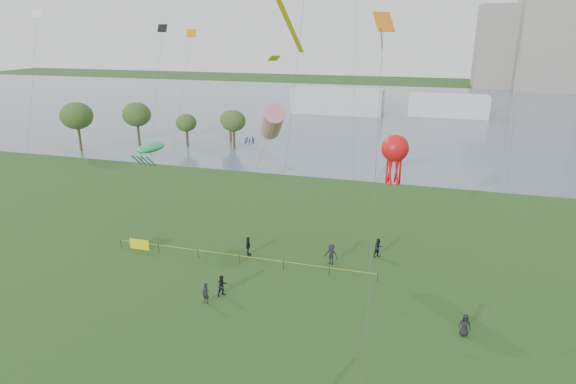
# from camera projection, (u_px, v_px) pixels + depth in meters

# --- Properties ---
(ground_plane) EXTENTS (400.00, 400.00, 0.00)m
(ground_plane) POSITION_uv_depth(u_px,v_px,m) (242.00, 366.00, 29.33)
(ground_plane) COLOR #183711
(lake) EXTENTS (400.00, 120.00, 0.08)m
(lake) POSITION_uv_depth(u_px,v_px,m) (388.00, 112.00, 120.33)
(lake) COLOR slate
(lake) RESTS_ON ground_plane
(building_mid) EXTENTS (20.00, 20.00, 38.00)m
(building_mid) POSITION_uv_depth(u_px,v_px,m) (550.00, 32.00, 158.53)
(building_mid) COLOR gray
(building_mid) RESTS_ON ground_plane
(building_low) EXTENTS (16.00, 18.00, 28.00)m
(building_low) POSITION_uv_depth(u_px,v_px,m) (500.00, 47.00, 169.29)
(building_low) COLOR gray
(building_low) RESTS_ON ground_plane
(pavilion_left) EXTENTS (22.00, 8.00, 6.00)m
(pavilion_left) POSITION_uv_depth(u_px,v_px,m) (338.00, 101.00, 118.00)
(pavilion_left) COLOR silver
(pavilion_left) RESTS_ON ground_plane
(pavilion_right) EXTENTS (18.00, 7.00, 5.00)m
(pavilion_right) POSITION_uv_depth(u_px,v_px,m) (448.00, 106.00, 114.01)
(pavilion_right) COLOR silver
(pavilion_right) RESTS_ON ground_plane
(trees) EXTENTS (28.99, 18.25, 8.26)m
(trees) POSITION_uv_depth(u_px,v_px,m) (150.00, 118.00, 82.35)
(trees) COLOR #3C2E1B
(trees) RESTS_ON ground_plane
(fence) EXTENTS (24.07, 0.07, 1.05)m
(fence) POSITION_uv_depth(u_px,v_px,m) (177.00, 249.00, 43.70)
(fence) COLOR black
(fence) RESTS_ON ground_plane
(spectator_a) EXTENTS (1.04, 1.06, 1.72)m
(spectator_a) POSITION_uv_depth(u_px,v_px,m) (222.00, 286.00, 36.88)
(spectator_a) COLOR black
(spectator_a) RESTS_ON ground_plane
(spectator_b) EXTENTS (1.30, 0.86, 1.89)m
(spectator_b) POSITION_uv_depth(u_px,v_px,m) (331.00, 254.00, 41.86)
(spectator_b) COLOR black
(spectator_b) RESTS_ON ground_plane
(spectator_c) EXTENTS (0.66, 1.13, 1.80)m
(spectator_c) POSITION_uv_depth(u_px,v_px,m) (248.00, 246.00, 43.54)
(spectator_c) COLOR black
(spectator_c) RESTS_ON ground_plane
(spectator_d) EXTENTS (0.79, 0.53, 1.58)m
(spectator_d) POSITION_uv_depth(u_px,v_px,m) (465.00, 325.00, 32.07)
(spectator_d) COLOR black
(spectator_d) RESTS_ON ground_plane
(spectator_f) EXTENTS (0.67, 0.52, 1.62)m
(spectator_f) POSITION_uv_depth(u_px,v_px,m) (206.00, 293.00, 35.91)
(spectator_f) COLOR black
(spectator_f) RESTS_ON ground_plane
(spectator_g) EXTENTS (1.09, 1.07, 1.77)m
(spectator_g) POSITION_uv_depth(u_px,v_px,m) (378.00, 248.00, 43.20)
(spectator_g) COLOR black
(spectator_g) RESTS_ON ground_plane
(kite_windsock) EXTENTS (5.15, 6.85, 13.48)m
(kite_windsock) POSITION_uv_depth(u_px,v_px,m) (272.00, 122.00, 43.78)
(kite_windsock) COLOR #3F3F42
(kite_creature) EXTENTS (5.10, 8.65, 8.26)m
(kite_creature) POSITION_uv_depth(u_px,v_px,m) (151.00, 148.00, 50.11)
(kite_creature) COLOR #3F3F42
(kite_octopus) EXTENTS (6.66, 2.10, 11.96)m
(kite_octopus) POSITION_uv_depth(u_px,v_px,m) (395.00, 149.00, 36.76)
(kite_octopus) COLOR #3F3F42
(kite_delta) EXTENTS (2.11, 13.91, 20.57)m
(kite_delta) POSITION_uv_depth(u_px,v_px,m) (383.00, 43.00, 29.83)
(kite_delta) COLOR #3F3F42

